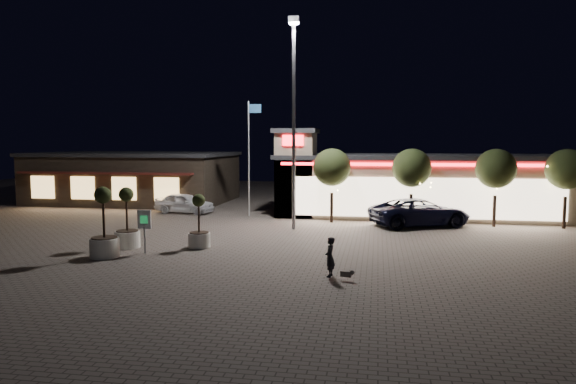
% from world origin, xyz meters
% --- Properties ---
extents(ground, '(90.00, 90.00, 0.00)m').
position_xyz_m(ground, '(0.00, 0.00, 0.00)').
color(ground, '#61574E').
rests_on(ground, ground).
extents(retail_building, '(20.40, 8.40, 6.10)m').
position_xyz_m(retail_building, '(9.51, 15.82, 2.21)').
color(retail_building, gray).
rests_on(retail_building, ground).
extents(restaurant_building, '(16.40, 11.00, 4.30)m').
position_xyz_m(restaurant_building, '(-14.00, 19.97, 2.16)').
color(restaurant_building, '#382D23').
rests_on(restaurant_building, ground).
extents(floodlight_pole, '(0.60, 0.40, 12.38)m').
position_xyz_m(floodlight_pole, '(2.00, 8.00, 7.02)').
color(floodlight_pole, gray).
rests_on(floodlight_pole, ground).
extents(flagpole, '(0.95, 0.10, 8.00)m').
position_xyz_m(flagpole, '(-1.90, 13.00, 4.74)').
color(flagpole, white).
rests_on(flagpole, ground).
extents(string_tree_a, '(2.42, 2.42, 4.79)m').
position_xyz_m(string_tree_a, '(4.00, 11.00, 3.56)').
color(string_tree_a, '#332319').
rests_on(string_tree_a, ground).
extents(string_tree_b, '(2.42, 2.42, 4.79)m').
position_xyz_m(string_tree_b, '(9.00, 11.00, 3.56)').
color(string_tree_b, '#332319').
rests_on(string_tree_b, ground).
extents(string_tree_c, '(2.42, 2.42, 4.79)m').
position_xyz_m(string_tree_c, '(14.00, 11.00, 3.56)').
color(string_tree_c, '#332319').
rests_on(string_tree_c, ground).
extents(string_tree_d, '(2.42, 2.42, 4.79)m').
position_xyz_m(string_tree_d, '(18.00, 11.00, 3.56)').
color(string_tree_d, '#332319').
rests_on(string_tree_d, ground).
extents(pickup_truck, '(6.80, 5.10, 1.72)m').
position_xyz_m(pickup_truck, '(9.52, 10.46, 0.86)').
color(pickup_truck, black).
rests_on(pickup_truck, ground).
extents(white_sedan, '(4.58, 2.37, 1.49)m').
position_xyz_m(white_sedan, '(-7.03, 13.55, 0.74)').
color(white_sedan, white).
rests_on(white_sedan, ground).
extents(pedestrian, '(0.42, 0.59, 1.54)m').
position_xyz_m(pedestrian, '(5.14, -2.56, 0.77)').
color(pedestrian, black).
rests_on(pedestrian, ground).
extents(dog, '(0.53, 0.25, 0.28)m').
position_xyz_m(dog, '(5.87, -3.04, 0.28)').
color(dog, '#59514C').
rests_on(dog, ground).
extents(planter_left, '(1.21, 1.21, 2.99)m').
position_xyz_m(planter_left, '(-5.18, 1.22, 0.92)').
color(planter_left, silver).
rests_on(planter_left, ground).
extents(planter_mid, '(1.30, 1.30, 3.20)m').
position_xyz_m(planter_mid, '(-5.18, -0.93, 0.99)').
color(planter_mid, silver).
rests_on(planter_mid, ground).
extents(planter_right, '(1.08, 1.08, 2.66)m').
position_xyz_m(planter_right, '(-1.71, 1.85, 0.82)').
color(planter_right, silver).
rests_on(planter_right, ground).
extents(valet_sign, '(0.67, 0.10, 2.04)m').
position_xyz_m(valet_sign, '(-3.75, 0.13, 1.42)').
color(valet_sign, gray).
rests_on(valet_sign, ground).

